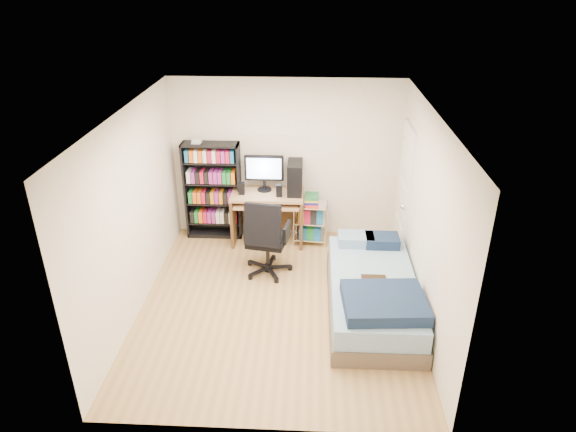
# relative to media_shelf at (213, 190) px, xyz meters

# --- Properties ---
(room) EXTENTS (3.58, 4.08, 2.58)m
(room) POSITION_rel_media_shelf_xyz_m (1.14, -1.84, 0.46)
(room) COLOR tan
(room) RESTS_ON ground
(media_shelf) EXTENTS (0.87, 0.29, 1.61)m
(media_shelf) POSITION_rel_media_shelf_xyz_m (0.00, 0.00, 0.00)
(media_shelf) COLOR black
(media_shelf) RESTS_ON room
(computer_desk) EXTENTS (1.10, 0.64, 1.38)m
(computer_desk) POSITION_rel_media_shelf_xyz_m (0.98, -0.10, -0.05)
(computer_desk) COLOR tan
(computer_desk) RESTS_ON room
(office_chair) EXTENTS (0.79, 0.79, 1.15)m
(office_chair) POSITION_rel_media_shelf_xyz_m (0.93, -1.11, -0.43)
(office_chair) COLOR black
(office_chair) RESTS_ON room
(wire_cart) EXTENTS (0.53, 0.40, 0.81)m
(wire_cart) POSITION_rel_media_shelf_xyz_m (1.53, -0.17, -0.26)
(wire_cart) COLOR white
(wire_cart) RESTS_ON room
(bed) EXTENTS (1.08, 2.16, 0.62)m
(bed) POSITION_rel_media_shelf_xyz_m (2.33, -1.93, -0.52)
(bed) COLOR brown
(bed) RESTS_ON room
(door) EXTENTS (0.12, 0.80, 2.00)m
(door) POSITION_rel_media_shelf_xyz_m (2.86, -0.49, 0.21)
(door) COLOR silver
(door) RESTS_ON room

